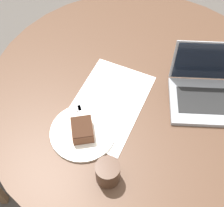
% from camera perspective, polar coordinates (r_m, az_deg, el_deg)
% --- Properties ---
extents(ground_plane, '(12.00, 12.00, 0.00)m').
position_cam_1_polar(ground_plane, '(1.96, 3.24, -10.92)').
color(ground_plane, '#4C4742').
extents(dining_table, '(1.28, 1.28, 0.77)m').
position_cam_1_polar(dining_table, '(1.40, 4.48, -0.12)').
color(dining_table, '#4C3323').
rests_on(dining_table, ground_plane).
extents(paper_document, '(0.48, 0.44, 0.00)m').
position_cam_1_polar(paper_document, '(1.25, -0.82, 0.09)').
color(paper_document, white).
rests_on(paper_document, dining_table).
extents(plate, '(0.25, 0.25, 0.01)m').
position_cam_1_polar(plate, '(1.18, -5.34, -5.23)').
color(plate, silver).
rests_on(plate, dining_table).
extents(cake_slice, '(0.11, 0.12, 0.05)m').
position_cam_1_polar(cake_slice, '(1.15, -5.45, -4.80)').
color(cake_slice, brown).
rests_on(cake_slice, plate).
extents(fork, '(0.07, 0.17, 0.00)m').
position_cam_1_polar(fork, '(1.20, -5.43, -2.86)').
color(fork, silver).
rests_on(fork, plate).
extents(coffee_glass, '(0.08, 0.08, 0.09)m').
position_cam_1_polar(coffee_glass, '(1.06, -0.77, -12.51)').
color(coffee_glass, '#3D2619').
rests_on(coffee_glass, dining_table).
extents(laptop, '(0.40, 0.37, 0.22)m').
position_cam_1_polar(laptop, '(1.29, 17.75, 2.12)').
color(laptop, gray).
rests_on(laptop, dining_table).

